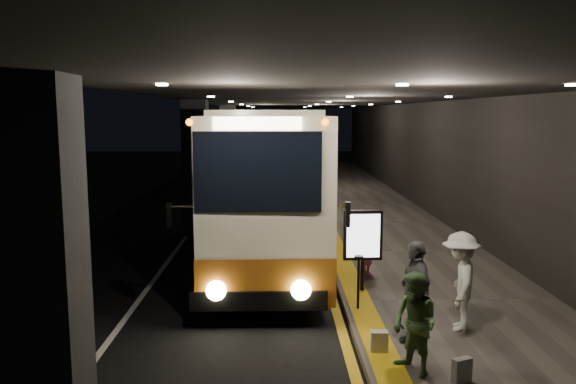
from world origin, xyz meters
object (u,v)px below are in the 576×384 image
object	(u,v)px
info_sign	(363,237)
passenger_waiting_grey	(415,293)
bag_polka	(462,370)
coach_second	(272,154)
passenger_waiting_white	(460,281)
passenger_waiting_green	(415,324)
coach_main	(266,186)
passenger_boarding	(368,243)
stanchion_post	(358,283)
bag_plain	(379,342)

from	to	relation	value
info_sign	passenger_waiting_grey	bearing A→B (deg)	-83.31
bag_polka	info_sign	xyz separation A→B (m)	(-0.81, 4.19, 1.02)
coach_second	passenger_waiting_white	size ratio (longest dim) A/B	6.73
passenger_waiting_green	bag_polka	xyz separation A→B (m)	(0.62, -0.29, -0.59)
coach_second	coach_main	bearing A→B (deg)	-90.54
passenger_waiting_white	bag_polka	bearing A→B (deg)	0.12
coach_second	bag_polka	size ratio (longest dim) A/B	33.75
passenger_boarding	info_sign	xyz separation A→B (m)	(-0.31, -1.19, 0.41)
passenger_waiting_grey	stanchion_post	world-z (taller)	passenger_waiting_grey
bag_plain	coach_second	bearing A→B (deg)	95.19
passenger_waiting_white	info_sign	size ratio (longest dim) A/B	1.00
passenger_boarding	info_sign	distance (m)	1.30
coach_second	info_sign	bearing A→B (deg)	-83.71
passenger_waiting_grey	bag_plain	size ratio (longest dim) A/B	5.16
passenger_waiting_grey	stanchion_post	size ratio (longest dim) A/B	1.68
coach_main	info_sign	size ratio (longest dim) A/B	7.14
info_sign	passenger_boarding	bearing A→B (deg)	73.49
stanchion_post	coach_second	bearing A→B (deg)	95.56
coach_second	info_sign	world-z (taller)	coach_second
bag_polka	bag_plain	bearing A→B (deg)	133.81
passenger_boarding	passenger_waiting_white	distance (m)	3.57
coach_second	passenger_waiting_green	world-z (taller)	coach_second
passenger_waiting_green	passenger_waiting_white	world-z (taller)	passenger_waiting_white
passenger_waiting_grey	passenger_boarding	bearing A→B (deg)	173.49
coach_main	passenger_waiting_green	xyz separation A→B (m)	(2.36, -8.24, -0.97)
passenger_boarding	passenger_waiting_grey	xyz separation A→B (m)	(0.12, -4.07, 0.10)
passenger_waiting_grey	info_sign	world-z (taller)	passenger_waiting_grey
passenger_waiting_green	passenger_waiting_white	distance (m)	2.09
passenger_waiting_grey	bag_polka	size ratio (longest dim) A/B	5.05
passenger_waiting_green	passenger_waiting_grey	size ratio (longest dim) A/B	0.86
bag_plain	info_sign	bearing A→B (deg)	86.49
coach_main	passenger_boarding	size ratio (longest dim) A/B	8.05
stanchion_post	bag_plain	bearing A→B (deg)	-88.37
coach_main	passenger_waiting_grey	world-z (taller)	coach_main
passenger_waiting_grey	stanchion_post	xyz separation A→B (m)	(-0.69, 1.73, -0.36)
bag_plain	stanchion_post	bearing A→B (deg)	91.63
bag_polka	passenger_boarding	bearing A→B (deg)	95.26
passenger_boarding	bag_plain	xyz separation A→B (m)	(-0.50, -4.34, -0.61)
coach_main	bag_polka	size ratio (longest dim) A/B	35.93
passenger_waiting_green	coach_second	bearing A→B (deg)	154.93
coach_main	passenger_waiting_white	distance (m)	7.50
coach_main	passenger_waiting_green	size ratio (longest dim) A/B	8.28
passenger_waiting_white	info_sign	xyz separation A→B (m)	(-1.40, 2.20, 0.31)
info_sign	passenger_waiting_white	bearing A→B (deg)	-59.54
coach_second	passenger_waiting_white	world-z (taller)	coach_second
coach_main	passenger_waiting_white	xyz separation A→B (m)	(3.57, -6.54, -0.85)
passenger_boarding	passenger_waiting_green	xyz separation A→B (m)	(-0.13, -5.10, -0.02)
coach_main	stanchion_post	world-z (taller)	coach_main
bag_plain	stanchion_post	world-z (taller)	stanchion_post
bag_polka	info_sign	distance (m)	4.39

